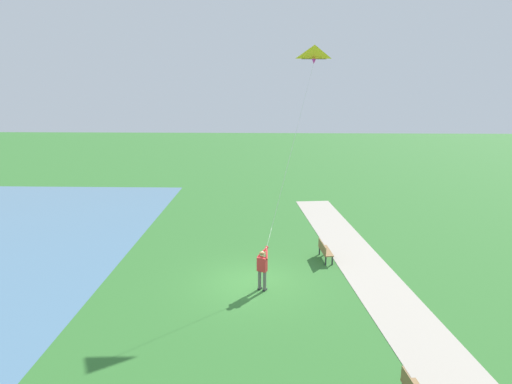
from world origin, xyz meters
name	(u,v)px	position (x,y,z in m)	size (l,w,h in m)	color
ground_plane	(252,283)	(0.00, 0.00, 0.00)	(120.00, 120.00, 0.00)	#33702D
walkway_path	(396,307)	(-5.69, 2.00, 0.01)	(2.40, 32.00, 0.02)	#ADA393
person_kite_flyer	(262,267)	(-0.48, 0.62, 1.05)	(0.51, 0.62, 1.83)	#232328
flying_kite	(314,56)	(-2.75, -3.64, 9.65)	(2.76, 4.23, 8.41)	yellow
park_bench_near_walkway	(324,250)	(-3.47, -2.78, 0.51)	(0.61, 1.54, 0.88)	olive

